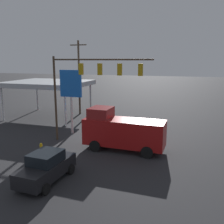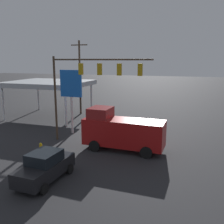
# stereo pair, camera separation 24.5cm
# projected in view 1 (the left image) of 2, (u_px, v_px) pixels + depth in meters

# --- Properties ---
(ground_plane) EXTENTS (200.00, 200.00, 0.00)m
(ground_plane) POSITION_uv_depth(u_px,v_px,m) (105.00, 143.00, 23.30)
(ground_plane) COLOR #262628
(traffic_signal_assembly) EXTENTS (9.22, 0.43, 7.90)m
(traffic_signal_assembly) POSITION_uv_depth(u_px,v_px,m) (90.00, 78.00, 21.90)
(traffic_signal_assembly) COLOR #473828
(traffic_signal_assembly) RESTS_ON ground
(utility_pole) EXTENTS (2.40, 0.26, 10.16)m
(utility_pole) POSITION_uv_depth(u_px,v_px,m) (79.00, 76.00, 34.66)
(utility_pole) COLOR #473828
(utility_pole) RESTS_ON ground
(gas_station_canopy) EXTENTS (10.07, 8.68, 4.82)m
(gas_station_canopy) POSITION_uv_depth(u_px,v_px,m) (48.00, 84.00, 32.95)
(gas_station_canopy) COLOR #B2B7BC
(gas_station_canopy) RESTS_ON ground
(price_sign) EXTENTS (2.32, 0.27, 6.59)m
(price_sign) POSITION_uv_depth(u_px,v_px,m) (71.00, 87.00, 25.33)
(price_sign) COLOR silver
(price_sign) RESTS_ON ground
(sedan_far) EXTENTS (2.24, 4.49, 1.93)m
(sedan_far) POSITION_uv_depth(u_px,v_px,m) (46.00, 167.00, 15.75)
(sedan_far) COLOR black
(sedan_far) RESTS_ON ground
(delivery_truck) EXTENTS (6.86, 2.70, 3.58)m
(delivery_truck) POSITION_uv_depth(u_px,v_px,m) (122.00, 131.00, 21.09)
(delivery_truck) COLOR maroon
(delivery_truck) RESTS_ON ground
(fire_hydrant) EXTENTS (0.24, 0.24, 0.88)m
(fire_hydrant) POSITION_uv_depth(u_px,v_px,m) (41.00, 148.00, 20.56)
(fire_hydrant) COLOR gold
(fire_hydrant) RESTS_ON ground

